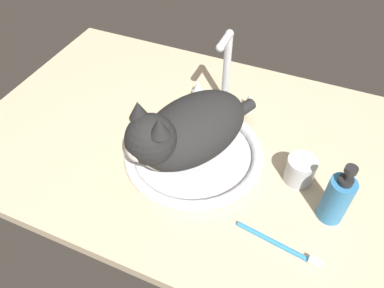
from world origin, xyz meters
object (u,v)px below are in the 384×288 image
at_px(cat, 184,131).
at_px(soap_pump_bottle, 337,199).
at_px(sink_basin, 192,152).
at_px(toothbrush, 280,245).
at_px(faucet, 224,78).
at_px(metal_jar, 300,170).

bearing_deg(cat, soap_pump_bottle, -3.52).
bearing_deg(sink_basin, soap_pump_bottle, -7.38).
xyz_separation_m(sink_basin, toothbrush, (0.26, -0.16, -0.01)).
bearing_deg(toothbrush, faucet, 124.60).
distance_m(cat, toothbrush, 0.32).
bearing_deg(metal_jar, faucet, 143.46).
relative_size(faucet, cat, 0.61).
xyz_separation_m(faucet, toothbrush, (0.26, -0.38, -0.08)).
xyz_separation_m(cat, metal_jar, (0.27, 0.05, -0.07)).
relative_size(faucet, soap_pump_bottle, 1.42).
bearing_deg(soap_pump_bottle, toothbrush, -125.14).
bearing_deg(metal_jar, sink_basin, -173.80).
height_order(faucet, metal_jar, faucet).
height_order(metal_jar, soap_pump_bottle, soap_pump_bottle).
bearing_deg(faucet, soap_pump_bottle, -37.64).
relative_size(sink_basin, soap_pump_bottle, 2.14).
distance_m(sink_basin, faucet, 0.23).
bearing_deg(faucet, toothbrush, -55.40).
height_order(sink_basin, metal_jar, metal_jar).
relative_size(metal_jar, soap_pump_bottle, 0.43).
xyz_separation_m(soap_pump_bottle, toothbrush, (-0.08, -0.11, -0.06)).
height_order(faucet, cat, faucet).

